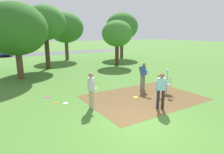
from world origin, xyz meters
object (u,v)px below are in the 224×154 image
object	(u,v)px
tree_near_left	(117,34)
tree_near_right	(45,23)
tree_far_center	(16,29)
frisbee_near_basket	(142,82)
tree_mid_left	(122,27)
player_waiting_left	(161,89)
frisbee_far_right	(136,97)
tree_far_left	(66,28)
player_foreground_watching	(143,74)
frisbee_scattered_a	(158,78)
parked_car_center_left	(5,50)
frisbee_mid_grass	(65,103)
frisbee_by_tee	(48,97)
player_throwing	(91,89)
disc_golf_basket	(166,81)
frisbee_far_left	(56,103)

from	to	relation	value
tree_near_left	tree_near_right	size ratio (longest dim) A/B	0.79
tree_near_right	tree_far_center	distance (m)	4.43
frisbee_near_basket	tree_mid_left	world-z (taller)	tree_mid_left
player_waiting_left	frisbee_far_right	xyz separation A→B (m)	(0.07, 1.89, -0.96)
player_waiting_left	tree_far_left	distance (m)	18.89
player_foreground_watching	frisbee_scattered_a	world-z (taller)	player_foreground_watching
player_foreground_watching	tree_far_left	xyz separation A→B (m)	(0.51, 15.73, 3.16)
parked_car_center_left	frisbee_mid_grass	bearing A→B (deg)	-87.01
frisbee_scattered_a	tree_near_right	size ratio (longest dim) A/B	0.04
frisbee_by_tee	tree_near_left	distance (m)	12.04
frisbee_by_tee	player_foreground_watching	bearing A→B (deg)	-17.79
frisbee_near_basket	parked_car_center_left	distance (m)	25.20
player_foreground_watching	frisbee_by_tee	size ratio (longest dim) A/B	6.85
player_foreground_watching	frisbee_near_basket	world-z (taller)	player_foreground_watching
player_throwing	frisbee_mid_grass	bearing A→B (deg)	122.75
disc_golf_basket	parked_car_center_left	size ratio (longest dim) A/B	0.32
frisbee_by_tee	frisbee_mid_grass	world-z (taller)	same
player_foreground_watching	frisbee_mid_grass	size ratio (longest dim) A/B	7.08
frisbee_by_tee	tree_near_right	bearing A→B (deg)	76.09
disc_golf_basket	frisbee_mid_grass	world-z (taller)	disc_golf_basket
frisbee_near_basket	tree_near_left	xyz separation A→B (m)	(2.60, 7.27, 3.38)
frisbee_by_tee	frisbee_mid_grass	bearing A→B (deg)	-71.95
tree_near_right	frisbee_far_left	bearing A→B (deg)	-101.61
player_waiting_left	frisbee_far_left	size ratio (longest dim) A/B	8.46
disc_golf_basket	player_throwing	bearing A→B (deg)	177.91
frisbee_far_left	parked_car_center_left	xyz separation A→B (m)	(-0.95, 25.05, 0.91)
disc_golf_basket	tree_far_left	distance (m)	17.34
player_waiting_left	frisbee_near_basket	distance (m)	5.07
frisbee_mid_grass	frisbee_far_left	bearing A→B (deg)	141.52
tree_far_left	parked_car_center_left	distance (m)	12.32
player_foreground_watching	frisbee_scattered_a	bearing A→B (deg)	30.37
frisbee_far_left	player_throwing	bearing A→B (deg)	-52.83
frisbee_near_basket	frisbee_far_left	world-z (taller)	same
disc_golf_basket	frisbee_near_basket	size ratio (longest dim) A/B	5.81
player_waiting_left	tree_far_center	xyz separation A→B (m)	(-4.73, 10.02, 2.77)
frisbee_mid_grass	parked_car_center_left	xyz separation A→B (m)	(-1.32, 25.35, 0.91)
frisbee_far_right	tree_far_center	world-z (taller)	tree_far_center
tree_mid_left	frisbee_near_basket	bearing A→B (deg)	-118.55
player_waiting_left	frisbee_near_basket	bearing A→B (deg)	59.19
player_foreground_watching	frisbee_far_left	world-z (taller)	player_foreground_watching
frisbee_far_left	frisbee_scattered_a	xyz separation A→B (m)	(8.47, 1.39, 0.00)
disc_golf_basket	frisbee_far_right	distance (m)	2.10
frisbee_scattered_a	parked_car_center_left	xyz separation A→B (m)	(-9.42, 23.66, 0.91)
frisbee_by_tee	frisbee_near_basket	bearing A→B (deg)	-2.10
player_throwing	player_foreground_watching	bearing A→B (deg)	15.22
tree_near_right	parked_car_center_left	world-z (taller)	tree_near_right
frisbee_scattered_a	parked_car_center_left	bearing A→B (deg)	111.70
tree_mid_left	frisbee_scattered_a	bearing A→B (deg)	-111.44
player_waiting_left	frisbee_by_tee	world-z (taller)	player_waiting_left
parked_car_center_left	player_waiting_left	bearing A→B (deg)	-80.29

